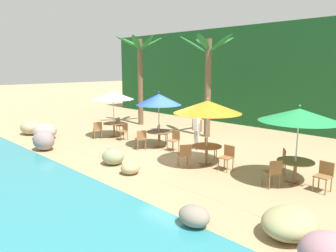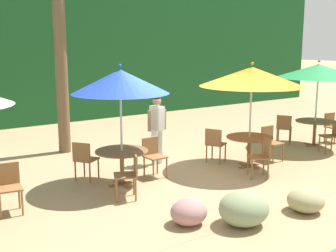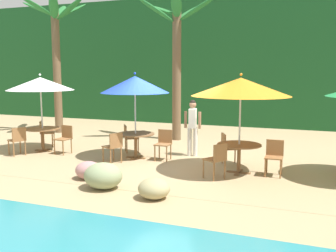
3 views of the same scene
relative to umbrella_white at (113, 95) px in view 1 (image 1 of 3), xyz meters
The scene contains 27 objects.
ground_plane 5.02m from the umbrella_white, ahead, with size 120.00×120.00×0.00m, color tan.
terrace_deck 5.02m from the umbrella_white, ahead, with size 18.00×5.20×0.01m.
foliage_backdrop 9.99m from the umbrella_white, 62.87° to the left, with size 28.00×2.40×6.00m.
rock_seawall 5.19m from the umbrella_white, 39.92° to the right, with size 16.81×2.70×0.87m.
umbrella_white is the anchor object (origin of this frame).
dining_table_white 1.54m from the umbrella_white, 90.00° to the left, with size 1.10×1.10×0.74m.
chair_white_seaward 1.85m from the umbrella_white, ahead, with size 0.47×0.48×0.87m.
chair_white_inland 1.85m from the umbrella_white, 124.20° to the left, with size 0.57×0.57×0.87m.
chair_white_left 1.85m from the umbrella_white, 108.48° to the right, with size 0.56×0.56×0.87m.
umbrella_blue 3.21m from the umbrella_white, ahead, with size 1.99×1.99×2.52m.
dining_table_blue 3.56m from the umbrella_white, ahead, with size 1.10×1.10×0.74m.
chair_blue_seaward 4.38m from the umbrella_white, ahead, with size 0.43×0.44×0.87m.
chair_blue_inland 3.22m from the umbrella_white, 16.83° to the left, with size 0.59×0.59×0.87m.
chair_blue_left 3.42m from the umbrella_white, 12.68° to the right, with size 0.56×0.56×0.87m.
umbrella_orange 6.36m from the umbrella_white, ahead, with size 2.44×2.44×2.50m.
dining_table_orange 6.55m from the umbrella_white, ahead, with size 1.10×1.10×0.74m.
chair_orange_seaward 7.39m from the umbrella_white, ahead, with size 0.43×0.43×0.87m.
chair_orange_inland 6.12m from the umbrella_white, ahead, with size 0.57×0.57×0.87m.
chair_orange_left 6.31m from the umbrella_white, 11.28° to the right, with size 0.59×0.58×0.87m.
umbrella_green 9.45m from the umbrella_white, ahead, with size 2.38×2.38×2.47m.
dining_table_green 9.58m from the umbrella_white, ahead, with size 1.10×1.10×0.74m.
chair_green_seaward 10.44m from the umbrella_white, ahead, with size 0.45×0.46×0.87m.
chair_green_inland 9.08m from the umbrella_white, ahead, with size 0.59×0.59×0.87m.
chair_green_left 9.32m from the umbrella_white, ahead, with size 0.57×0.57×0.87m.
palm_tree_nearest 4.13m from the umbrella_white, 119.00° to the left, with size 2.91×2.83×5.40m.
palm_tree_second 4.93m from the umbrella_white, 46.72° to the left, with size 2.96×2.98×5.12m.
waiter_in_white 4.92m from the umbrella_white, 12.45° to the left, with size 0.52×0.37×1.70m.
Camera 1 is at (8.80, -9.24, 3.56)m, focal length 34.09 mm.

